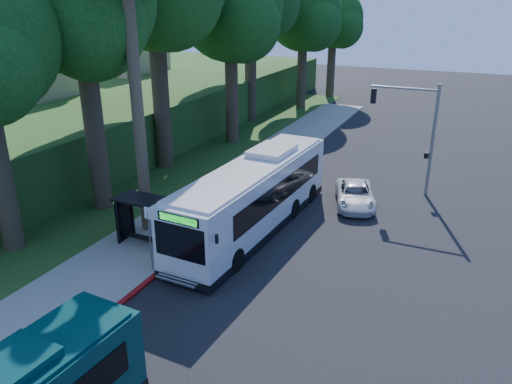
% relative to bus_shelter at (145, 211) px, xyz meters
% --- Properties ---
extents(ground, '(140.00, 140.00, 0.00)m').
position_rel_bus_shelter_xyz_m(ground, '(7.26, 2.86, -1.81)').
color(ground, black).
rests_on(ground, ground).
extents(sidewalk, '(4.50, 70.00, 0.12)m').
position_rel_bus_shelter_xyz_m(sidewalk, '(-0.04, 2.86, -1.75)').
color(sidewalk, gray).
rests_on(sidewalk, ground).
extents(red_curb, '(0.25, 30.00, 0.13)m').
position_rel_bus_shelter_xyz_m(red_curb, '(2.26, -1.14, -1.74)').
color(red_curb, maroon).
rests_on(red_curb, ground).
extents(grass_verge, '(8.00, 70.00, 0.06)m').
position_rel_bus_shelter_xyz_m(grass_verge, '(-5.74, 7.86, -1.78)').
color(grass_verge, '#234719').
rests_on(grass_verge, ground).
extents(bus_shelter, '(3.20, 1.51, 2.55)m').
position_rel_bus_shelter_xyz_m(bus_shelter, '(0.00, 0.00, 0.00)').
color(bus_shelter, black).
rests_on(bus_shelter, ground).
extents(stop_sign_pole, '(0.35, 0.06, 3.17)m').
position_rel_bus_shelter_xyz_m(stop_sign_pole, '(1.86, -2.14, 0.28)').
color(stop_sign_pole, gray).
rests_on(stop_sign_pole, ground).
extents(traffic_signal_pole, '(4.10, 0.30, 7.00)m').
position_rel_bus_shelter_xyz_m(traffic_signal_pole, '(11.04, 12.86, 2.62)').
color(traffic_signal_pole, gray).
rests_on(traffic_signal_pole, ground).
extents(hillside_backdrop, '(24.00, 60.00, 8.80)m').
position_rel_bus_shelter_xyz_m(hillside_backdrop, '(-19.04, 17.96, 0.63)').
color(hillside_backdrop, '#234719').
rests_on(hillside_backdrop, ground).
extents(tree_0, '(8.40, 8.00, 15.70)m').
position_rel_bus_shelter_xyz_m(tree_0, '(-5.14, 2.84, 9.40)').
color(tree_0, '#382B1E').
rests_on(tree_0, ground).
extents(tree_2, '(8.82, 8.40, 15.12)m').
position_rel_bus_shelter_xyz_m(tree_2, '(-4.64, 18.84, 8.67)').
color(tree_2, '#382B1E').
rests_on(tree_2, ground).
extents(tree_4, '(8.40, 8.00, 14.14)m').
position_rel_bus_shelter_xyz_m(tree_4, '(-4.14, 34.84, 7.92)').
color(tree_4, '#382B1E').
rests_on(tree_4, ground).
extents(tree_5, '(7.35, 7.00, 12.86)m').
position_rel_bus_shelter_xyz_m(tree_5, '(-3.16, 42.84, 7.16)').
color(tree_5, '#382B1E').
rests_on(tree_5, ground).
extents(white_bus, '(3.49, 13.53, 4.00)m').
position_rel_bus_shelter_xyz_m(white_bus, '(4.21, 3.96, 0.14)').
color(white_bus, silver).
rests_on(white_bus, ground).
extents(pickup, '(3.58, 5.21, 1.32)m').
position_rel_bus_shelter_xyz_m(pickup, '(8.36, 9.38, -1.14)').
color(pickup, silver).
rests_on(pickup, ground).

